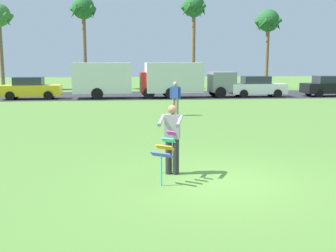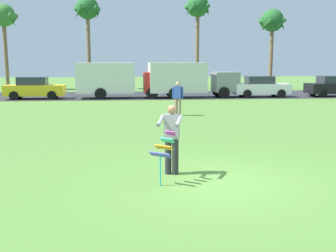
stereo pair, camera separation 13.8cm
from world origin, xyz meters
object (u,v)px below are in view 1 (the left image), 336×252
(person_kite_flyer, at_px, (172,137))
(parked_truck_grey_van, at_px, (185,79))
(kite_held, at_px, (165,149))
(parked_car_yellow, at_px, (31,88))
(palm_tree_centre_far, at_px, (194,10))
(parked_car_black, at_px, (329,86))
(palm_tree_far_left, at_px, (268,24))
(parked_truck_red_cab, at_px, (114,79))
(parked_car_white, at_px, (257,87))
(palm_tree_right_near, at_px, (83,12))
(person_walker_near, at_px, (175,97))

(person_kite_flyer, relative_size, parked_truck_grey_van, 0.26)
(kite_held, distance_m, parked_truck_grey_van, 21.57)
(parked_car_yellow, height_order, palm_tree_centre_far, palm_tree_centre_far)
(parked_car_black, bearing_deg, person_kite_flyer, -125.76)
(palm_tree_far_left, bearing_deg, parked_car_yellow, -158.46)
(parked_truck_red_cab, xyz_separation_m, parked_car_black, (16.72, -0.00, -0.64))
(parked_car_white, relative_size, palm_tree_far_left, 0.56)
(parked_car_black, height_order, palm_tree_far_left, palm_tree_far_left)
(palm_tree_centre_far, bearing_deg, parked_car_black, -46.34)
(palm_tree_right_near, bearing_deg, palm_tree_far_left, -5.24)
(parked_car_white, height_order, palm_tree_far_left, palm_tree_far_left)
(parked_truck_grey_van, distance_m, parked_car_white, 5.65)
(palm_tree_centre_far, distance_m, palm_tree_far_left, 7.20)
(parked_truck_red_cab, distance_m, palm_tree_far_left, 17.24)
(palm_tree_right_near, bearing_deg, palm_tree_centre_far, -0.31)
(parked_car_yellow, relative_size, parked_car_black, 1.00)
(parked_truck_grey_van, bearing_deg, kite_held, -99.57)
(parked_car_white, relative_size, person_walker_near, 2.44)
(person_kite_flyer, distance_m, parked_truck_grey_van, 20.76)
(parked_car_white, relative_size, palm_tree_centre_far, 0.47)
(parked_car_white, height_order, parked_car_black, same)
(parked_truck_red_cab, height_order, palm_tree_far_left, palm_tree_far_left)
(parked_car_black, bearing_deg, parked_truck_red_cab, 179.99)
(kite_held, bearing_deg, parked_car_yellow, 109.86)
(person_walker_near, bearing_deg, palm_tree_far_left, 58.22)
(parked_truck_grey_van, relative_size, parked_car_black, 1.59)
(parked_car_yellow, xyz_separation_m, palm_tree_right_near, (3.02, 9.66, 6.49))
(kite_held, bearing_deg, person_walker_near, 81.75)
(parked_car_white, distance_m, palm_tree_right_near, 18.09)
(person_kite_flyer, distance_m, parked_car_yellow, 21.97)
(person_kite_flyer, distance_m, kite_held, 0.82)
(palm_tree_right_near, bearing_deg, parked_car_yellow, -107.37)
(parked_truck_grey_van, bearing_deg, parked_car_white, -0.01)
(person_kite_flyer, relative_size, palm_tree_centre_far, 0.19)
(palm_tree_right_near, xyz_separation_m, person_walker_near, (6.31, -19.51, -6.33))
(kite_held, relative_size, palm_tree_far_left, 0.16)
(kite_held, bearing_deg, parked_car_black, 54.77)
(person_kite_flyer, bearing_deg, person_walker_near, 82.51)
(parked_car_white, xyz_separation_m, palm_tree_centre_far, (-3.35, 9.60, 6.76))
(palm_tree_centre_far, height_order, palm_tree_far_left, palm_tree_centre_far)
(person_kite_flyer, bearing_deg, parked_car_black, 54.24)
(parked_car_yellow, relative_size, palm_tree_far_left, 0.56)
(parked_car_white, distance_m, parked_car_black, 5.81)
(parked_car_yellow, bearing_deg, kite_held, -70.14)
(kite_held, xyz_separation_m, person_walker_near, (1.65, 11.41, 0.12))
(parked_car_black, distance_m, palm_tree_far_left, 9.99)
(kite_held, relative_size, palm_tree_right_near, 0.14)
(parked_truck_grey_van, distance_m, parked_car_black, 11.44)
(person_kite_flyer, distance_m, person_walker_near, 10.73)
(parked_car_black, bearing_deg, palm_tree_far_left, 105.64)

